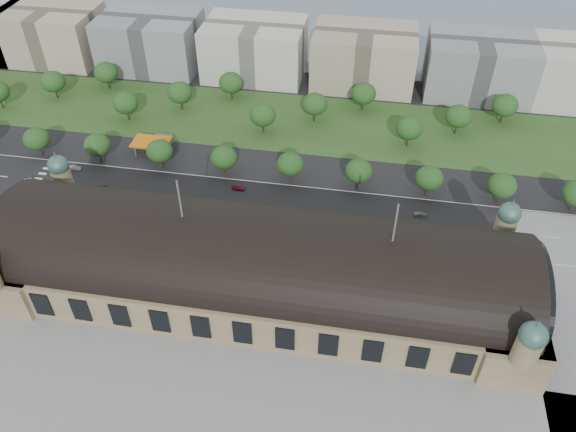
% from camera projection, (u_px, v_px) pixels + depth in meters
% --- Properties ---
extents(ground, '(900.00, 900.00, 0.00)m').
position_uv_depth(ground, '(260.00, 291.00, 162.15)').
color(ground, black).
rests_on(ground, ground).
extents(station, '(150.00, 48.40, 44.30)m').
position_uv_depth(station, '(258.00, 266.00, 155.42)').
color(station, '#99845E').
rests_on(station, ground).
extents(road_slab, '(260.00, 26.00, 0.10)m').
position_uv_depth(road_slab, '(226.00, 201.00, 193.00)').
color(road_slab, black).
rests_on(road_slab, ground).
extents(grass_belt, '(300.00, 45.00, 0.10)m').
position_uv_depth(grass_belt, '(271.00, 120.00, 233.32)').
color(grass_belt, '#2D4B1E').
rests_on(grass_belt, ground).
extents(petrol_station, '(14.00, 13.00, 5.05)m').
position_uv_depth(petrol_station, '(157.00, 142.00, 215.72)').
color(petrol_station, orange).
rests_on(petrol_station, ground).
extents(office_1, '(45.00, 32.00, 24.00)m').
position_uv_depth(office_1, '(52.00, 34.00, 269.93)').
color(office_1, '#B7A490').
rests_on(office_1, ground).
extents(office_2, '(45.00, 32.00, 24.00)m').
position_uv_depth(office_2, '(151.00, 41.00, 263.54)').
color(office_2, gray).
rests_on(office_2, ground).
extents(office_3, '(45.00, 32.00, 24.00)m').
position_uv_depth(office_3, '(255.00, 49.00, 257.16)').
color(office_3, beige).
rests_on(office_3, ground).
extents(office_4, '(45.00, 32.00, 24.00)m').
position_uv_depth(office_4, '(364.00, 57.00, 250.78)').
color(office_4, '#B7A490').
rests_on(office_4, ground).
extents(office_5, '(45.00, 32.00, 24.00)m').
position_uv_depth(office_5, '(479.00, 66.00, 244.39)').
color(office_5, gray).
rests_on(office_5, ground).
extents(tree_row_1, '(9.60, 9.60, 11.52)m').
position_uv_depth(tree_row_1, '(37.00, 139.00, 209.01)').
color(tree_row_1, '#2D2116').
rests_on(tree_row_1, ground).
extents(tree_row_2, '(9.60, 9.60, 11.52)m').
position_uv_depth(tree_row_2, '(97.00, 145.00, 205.95)').
color(tree_row_2, '#2D2116').
rests_on(tree_row_2, ground).
extents(tree_row_3, '(9.60, 9.60, 11.52)m').
position_uv_depth(tree_row_3, '(160.00, 151.00, 202.88)').
color(tree_row_3, '#2D2116').
rests_on(tree_row_3, ground).
extents(tree_row_4, '(9.60, 9.60, 11.52)m').
position_uv_depth(tree_row_4, '(224.00, 158.00, 199.82)').
color(tree_row_4, '#2D2116').
rests_on(tree_row_4, ground).
extents(tree_row_5, '(9.60, 9.60, 11.52)m').
position_uv_depth(tree_row_5, '(290.00, 164.00, 196.75)').
color(tree_row_5, '#2D2116').
rests_on(tree_row_5, ground).
extents(tree_row_6, '(9.60, 9.60, 11.52)m').
position_uv_depth(tree_row_6, '(359.00, 171.00, 193.69)').
color(tree_row_6, '#2D2116').
rests_on(tree_row_6, ground).
extents(tree_row_7, '(9.60, 9.60, 11.52)m').
position_uv_depth(tree_row_7, '(429.00, 178.00, 190.62)').
color(tree_row_7, '#2D2116').
rests_on(tree_row_7, ground).
extents(tree_row_8, '(9.60, 9.60, 11.52)m').
position_uv_depth(tree_row_8, '(502.00, 186.00, 187.56)').
color(tree_row_8, '#2D2116').
rests_on(tree_row_8, ground).
extents(tree_belt_1, '(10.40, 10.40, 12.48)m').
position_uv_depth(tree_belt_1, '(53.00, 82.00, 241.79)').
color(tree_belt_1, '#2D2116').
rests_on(tree_belt_1, ground).
extents(tree_belt_2, '(10.40, 10.40, 12.48)m').
position_uv_depth(tree_belt_2, '(106.00, 72.00, 248.30)').
color(tree_belt_2, '#2D2116').
rests_on(tree_belt_2, ground).
extents(tree_belt_3, '(10.40, 10.40, 12.48)m').
position_uv_depth(tree_belt_3, '(126.00, 103.00, 228.01)').
color(tree_belt_3, '#2D2116').
rests_on(tree_belt_3, ground).
extents(tree_belt_4, '(10.40, 10.40, 12.48)m').
position_uv_depth(tree_belt_4, '(180.00, 92.00, 234.52)').
color(tree_belt_4, '#2D2116').
rests_on(tree_belt_4, ground).
extents(tree_belt_5, '(10.40, 10.40, 12.48)m').
position_uv_depth(tree_belt_5, '(231.00, 83.00, 241.03)').
color(tree_belt_5, '#2D2116').
rests_on(tree_belt_5, ground).
extents(tree_belt_6, '(10.40, 10.40, 12.48)m').
position_uv_depth(tree_belt_6, '(263.00, 115.00, 220.73)').
color(tree_belt_6, '#2D2116').
rests_on(tree_belt_6, ground).
extents(tree_belt_7, '(10.40, 10.40, 12.48)m').
position_uv_depth(tree_belt_7, '(315.00, 104.00, 227.24)').
color(tree_belt_7, '#2D2116').
rests_on(tree_belt_7, ground).
extents(tree_belt_8, '(10.40, 10.40, 12.48)m').
position_uv_depth(tree_belt_8, '(364.00, 94.00, 233.75)').
color(tree_belt_8, '#2D2116').
rests_on(tree_belt_8, ground).
extents(tree_belt_9, '(10.40, 10.40, 12.48)m').
position_uv_depth(tree_belt_9, '(409.00, 128.00, 213.45)').
color(tree_belt_9, '#2D2116').
rests_on(tree_belt_9, ground).
extents(tree_belt_10, '(10.40, 10.40, 12.48)m').
position_uv_depth(tree_belt_10, '(459.00, 116.00, 219.96)').
color(tree_belt_10, '#2D2116').
rests_on(tree_belt_10, ground).
extents(tree_belt_11, '(10.40, 10.40, 12.48)m').
position_uv_depth(tree_belt_11, '(505.00, 105.00, 226.47)').
color(tree_belt_11, '#2D2116').
rests_on(tree_belt_11, ground).
extents(traffic_car_0, '(4.42, 1.93, 1.48)m').
position_uv_depth(traffic_car_0, '(29.00, 180.00, 200.82)').
color(traffic_car_0, silver).
rests_on(traffic_car_0, ground).
extents(traffic_car_1, '(4.59, 1.62, 1.51)m').
position_uv_depth(traffic_car_1, '(75.00, 168.00, 206.48)').
color(traffic_car_1, '#97999F').
rests_on(traffic_car_1, ground).
extents(traffic_car_2, '(5.89, 3.28, 1.56)m').
position_uv_depth(traffic_car_2, '(100.00, 188.00, 197.12)').
color(traffic_car_2, black).
rests_on(traffic_car_2, ground).
extents(traffic_car_3, '(4.68, 2.02, 1.34)m').
position_uv_depth(traffic_car_3, '(239.00, 188.00, 197.46)').
color(traffic_car_3, maroon).
rests_on(traffic_car_3, ground).
extents(traffic_car_4, '(4.39, 1.98, 1.46)m').
position_uv_depth(traffic_car_4, '(252.00, 206.00, 189.95)').
color(traffic_car_4, '#181B43').
rests_on(traffic_car_4, ground).
extents(traffic_car_5, '(4.34, 2.02, 1.38)m').
position_uv_depth(traffic_car_5, '(420.00, 214.00, 186.71)').
color(traffic_car_5, '#4E5155').
rests_on(traffic_car_5, ground).
extents(traffic_car_6, '(5.37, 2.91, 1.43)m').
position_uv_depth(traffic_car_6, '(473.00, 240.00, 177.28)').
color(traffic_car_6, silver).
rests_on(traffic_car_6, ground).
extents(parked_car_0, '(4.98, 4.50, 1.65)m').
position_uv_depth(parked_car_0, '(107.00, 212.00, 187.58)').
color(parked_car_0, black).
rests_on(parked_car_0, ground).
extents(parked_car_1, '(5.27, 4.79, 1.36)m').
position_uv_depth(parked_car_1, '(127.00, 219.00, 184.76)').
color(parked_car_1, maroon).
rests_on(parked_car_1, ground).
extents(parked_car_2, '(4.99, 4.25, 1.37)m').
position_uv_depth(parked_car_2, '(92.00, 215.00, 186.64)').
color(parked_car_2, '#1A1E4A').
rests_on(parked_car_2, ground).
extents(parked_car_3, '(4.06, 2.92, 1.28)m').
position_uv_depth(parked_car_3, '(81.00, 214.00, 186.81)').
color(parked_car_3, slate).
rests_on(parked_car_3, ground).
extents(parked_car_4, '(4.86, 4.22, 1.58)m').
position_uv_depth(parked_car_4, '(170.00, 219.00, 184.76)').
color(parked_car_4, silver).
rests_on(parked_car_4, ground).
extents(parked_car_5, '(5.20, 4.27, 1.32)m').
position_uv_depth(parked_car_5, '(177.00, 220.00, 184.56)').
color(parked_car_5, '#979A9F').
rests_on(parked_car_5, ground).
extents(parked_car_6, '(5.16, 4.67, 1.44)m').
position_uv_depth(parked_car_6, '(187.00, 221.00, 184.09)').
color(parked_car_6, black).
rests_on(parked_car_6, ground).
extents(bus_west, '(13.70, 3.80, 3.78)m').
position_uv_depth(bus_west, '(206.00, 206.00, 187.93)').
color(bus_west, '#B83A1D').
rests_on(bus_west, ground).
extents(bus_mid, '(12.56, 3.20, 3.48)m').
position_uv_depth(bus_mid, '(350.00, 233.00, 178.08)').
color(bus_mid, beige).
rests_on(bus_mid, ground).
extents(bus_east, '(10.69, 3.05, 2.94)m').
position_uv_depth(bus_east, '(389.00, 228.00, 180.45)').
color(bus_east, beige).
rests_on(bus_east, ground).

